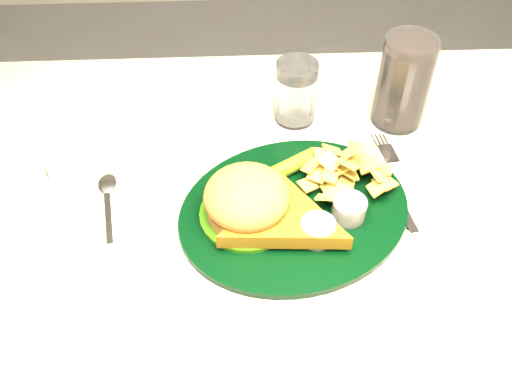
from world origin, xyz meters
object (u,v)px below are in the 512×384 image
table (271,335)px  dinner_plate (295,196)px  water_glass (296,92)px  fork_napkin (395,192)px  cola_glass (404,82)px

table → dinner_plate: (0.03, -0.01, 0.41)m
table → dinner_plate: dinner_plate is taller
water_glass → fork_napkin: (0.13, -0.19, -0.05)m
table → dinner_plate: bearing=-19.2°
dinner_plate → water_glass: water_glass is taller
table → cola_glass: bearing=41.9°
table → cola_glass: size_ratio=7.66×
cola_glass → fork_napkin: cola_glass is taller
table → cola_glass: cola_glass is taller
table → fork_napkin: size_ratio=6.49×
cola_glass → dinner_plate: bearing=-133.3°
water_glass → fork_napkin: 0.24m
cola_glass → fork_napkin: size_ratio=0.85×
water_glass → cola_glass: size_ratio=0.70×
table → fork_napkin: fork_napkin is taller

